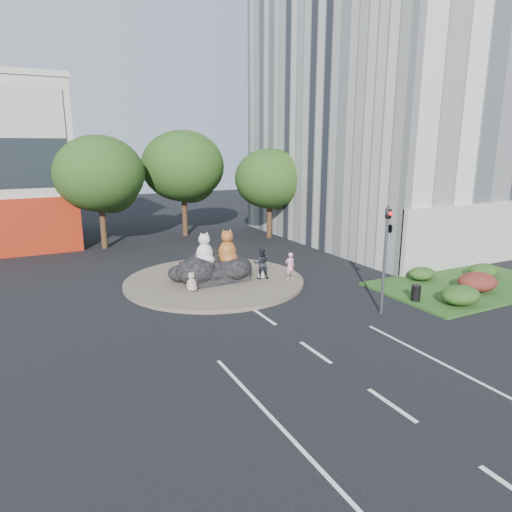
{
  "coord_description": "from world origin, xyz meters",
  "views": [
    {
      "loc": [
        -9.13,
        -12.95,
        7.53
      ],
      "look_at": [
        1.23,
        7.27,
        2.0
      ],
      "focal_mm": 32.0,
      "sensor_mm": 36.0,
      "label": 1
    }
  ],
  "objects_px": {
    "cat_white": "(204,249)",
    "pedestrian_dark": "(261,263)",
    "kitten_white": "(261,272)",
    "litter_bin": "(416,293)",
    "pedestrian_pink": "(290,266)",
    "cat_tabby": "(227,246)",
    "kitten_calico": "(192,281)"
  },
  "relations": [
    {
      "from": "cat_white",
      "to": "pedestrian_dark",
      "type": "relative_size",
      "value": 1.04
    },
    {
      "from": "cat_white",
      "to": "kitten_white",
      "type": "xyz_separation_m",
      "value": [
        2.98,
        -0.98,
        -1.46
      ]
    },
    {
      "from": "litter_bin",
      "to": "cat_white",
      "type": "bearing_deg",
      "value": 136.85
    },
    {
      "from": "kitten_white",
      "to": "pedestrian_pink",
      "type": "distance_m",
      "value": 1.67
    },
    {
      "from": "cat_tabby",
      "to": "litter_bin",
      "type": "height_order",
      "value": "cat_tabby"
    },
    {
      "from": "cat_tabby",
      "to": "kitten_calico",
      "type": "height_order",
      "value": "cat_tabby"
    },
    {
      "from": "cat_tabby",
      "to": "kitten_white",
      "type": "distance_m",
      "value": 2.41
    },
    {
      "from": "cat_white",
      "to": "cat_tabby",
      "type": "xyz_separation_m",
      "value": [
        1.26,
        -0.21,
        0.05
      ]
    },
    {
      "from": "cat_tabby",
      "to": "kitten_calico",
      "type": "distance_m",
      "value": 3.09
    },
    {
      "from": "kitten_white",
      "to": "pedestrian_pink",
      "type": "bearing_deg",
      "value": -74.53
    },
    {
      "from": "pedestrian_pink",
      "to": "pedestrian_dark",
      "type": "distance_m",
      "value": 1.62
    },
    {
      "from": "cat_white",
      "to": "kitten_calico",
      "type": "bearing_deg",
      "value": -142.48
    },
    {
      "from": "cat_white",
      "to": "cat_tabby",
      "type": "relative_size",
      "value": 0.95
    },
    {
      "from": "cat_white",
      "to": "pedestrian_dark",
      "type": "bearing_deg",
      "value": -28.24
    },
    {
      "from": "kitten_calico",
      "to": "litter_bin",
      "type": "bearing_deg",
      "value": -19.81
    },
    {
      "from": "cat_white",
      "to": "kitten_white",
      "type": "relative_size",
      "value": 2.49
    },
    {
      "from": "kitten_calico",
      "to": "pedestrian_dark",
      "type": "height_order",
      "value": "pedestrian_dark"
    },
    {
      "from": "pedestrian_pink",
      "to": "litter_bin",
      "type": "relative_size",
      "value": 2.0
    },
    {
      "from": "cat_white",
      "to": "cat_tabby",
      "type": "bearing_deg",
      "value": -19.25
    },
    {
      "from": "kitten_calico",
      "to": "litter_bin",
      "type": "relative_size",
      "value": 1.33
    },
    {
      "from": "kitten_calico",
      "to": "pedestrian_pink",
      "type": "xyz_separation_m",
      "value": [
        5.59,
        -0.52,
        0.26
      ]
    },
    {
      "from": "cat_white",
      "to": "litter_bin",
      "type": "bearing_deg",
      "value": -52.77
    },
    {
      "from": "pedestrian_dark",
      "to": "kitten_white",
      "type": "bearing_deg",
      "value": -82.08
    },
    {
      "from": "cat_tabby",
      "to": "kitten_white",
      "type": "xyz_separation_m",
      "value": [
        1.72,
        -0.76,
        -1.51
      ]
    },
    {
      "from": "kitten_calico",
      "to": "pedestrian_pink",
      "type": "distance_m",
      "value": 5.62
    },
    {
      "from": "cat_tabby",
      "to": "kitten_calico",
      "type": "relative_size",
      "value": 1.9
    },
    {
      "from": "kitten_white",
      "to": "litter_bin",
      "type": "distance_m",
      "value": 8.33
    },
    {
      "from": "cat_white",
      "to": "pedestrian_dark",
      "type": "height_order",
      "value": "cat_white"
    },
    {
      "from": "kitten_white",
      "to": "pedestrian_dark",
      "type": "bearing_deg",
      "value": -142.46
    },
    {
      "from": "cat_tabby",
      "to": "kitten_white",
      "type": "bearing_deg",
      "value": -22.93
    },
    {
      "from": "cat_tabby",
      "to": "litter_bin",
      "type": "xyz_separation_m",
      "value": [
        6.81,
        -7.36,
        -1.57
      ]
    },
    {
      "from": "kitten_white",
      "to": "pedestrian_pink",
      "type": "xyz_separation_m",
      "value": [
        1.35,
        -0.9,
        0.4
      ]
    }
  ]
}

